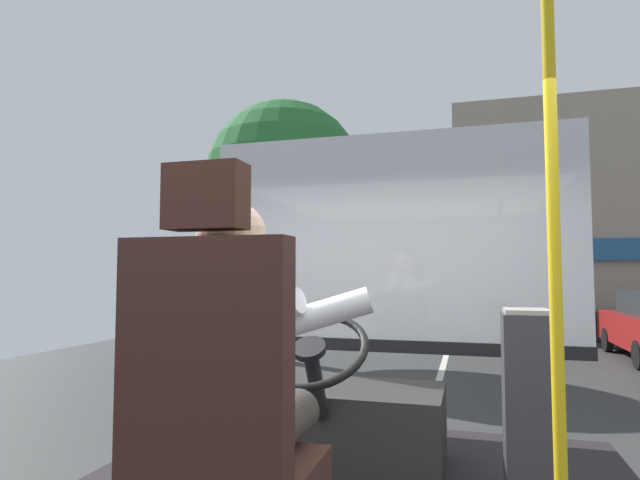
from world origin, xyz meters
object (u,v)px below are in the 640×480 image
(steering_console, at_px, (335,422))
(handrail_pole, at_px, (555,254))
(bus_driver, at_px, (238,363))
(fare_box, at_px, (529,404))
(driver_seat, at_px, (220,433))
(parked_car_black, at_px, (600,314))

(steering_console, height_order, handrail_pole, handrail_pole)
(bus_driver, distance_m, fare_box, 1.42)
(handrail_pole, relative_size, fare_box, 2.54)
(driver_seat, bearing_deg, fare_box, 51.13)
(handrail_pole, relative_size, parked_car_black, 0.51)
(steering_console, bearing_deg, fare_box, -9.77)
(steering_console, relative_size, fare_box, 1.32)
(bus_driver, distance_m, handrail_pole, 1.13)
(driver_seat, height_order, bus_driver, driver_seat)
(steering_console, xyz_separation_m, parked_car_black, (4.39, 14.51, -0.42))
(steering_console, bearing_deg, driver_seat, -90.00)
(bus_driver, bearing_deg, handrail_pole, 26.31)
(driver_seat, relative_size, parked_car_black, 0.31)
(driver_seat, xyz_separation_m, parked_car_black, (4.39, 15.82, -0.73))
(driver_seat, distance_m, parked_car_black, 16.43)
(bus_driver, relative_size, steering_console, 0.71)
(driver_seat, distance_m, handrail_pole, 1.25)
(steering_console, relative_size, parked_car_black, 0.27)
(steering_console, xyz_separation_m, handrail_pole, (0.97, -0.72, 0.83))
(fare_box, distance_m, parked_car_black, 15.08)
(driver_seat, distance_m, fare_box, 1.48)
(steering_console, height_order, parked_car_black, steering_console)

